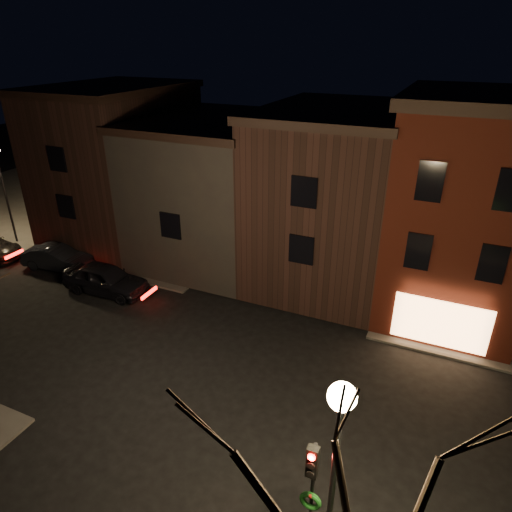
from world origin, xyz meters
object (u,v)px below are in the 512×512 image
(street_lamp_near, at_px, (338,438))
(parked_car_a, at_px, (106,279))
(parked_car_b, at_px, (57,258))
(traffic_signal, at_px, (311,486))

(street_lamp_near, relative_size, parked_car_a, 1.36)
(street_lamp_near, height_order, parked_car_a, street_lamp_near)
(parked_car_a, relative_size, parked_car_b, 1.11)
(parked_car_a, bearing_deg, traffic_signal, -124.53)
(street_lamp_near, relative_size, traffic_signal, 1.60)
(street_lamp_near, bearing_deg, parked_car_a, 147.87)
(street_lamp_near, xyz_separation_m, parked_car_a, (-15.11, 9.49, -4.37))
(traffic_signal, bearing_deg, parked_car_b, 152.29)
(street_lamp_near, distance_m, traffic_signal, 2.49)
(street_lamp_near, relative_size, parked_car_b, 1.51)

